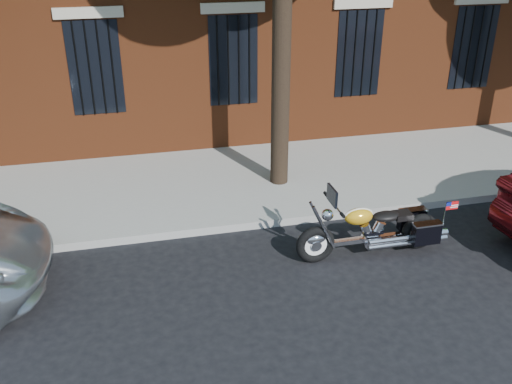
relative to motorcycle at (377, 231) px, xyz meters
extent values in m
plane|color=black|center=(-1.38, -0.03, -0.45)|extent=(120.00, 120.00, 0.00)
cube|color=gray|center=(-1.38, 1.35, -0.37)|extent=(40.00, 0.16, 0.15)
cube|color=gray|center=(-1.38, 3.23, -0.37)|extent=(40.00, 3.60, 0.15)
cube|color=black|center=(-1.38, 5.08, 1.75)|extent=(1.10, 0.14, 2.00)
cube|color=#B2A893|center=(-1.38, 5.05, 2.90)|extent=(1.40, 0.20, 0.22)
cylinder|color=black|center=(-1.38, 5.00, 1.75)|extent=(0.04, 0.04, 2.00)
cylinder|color=black|center=(-0.88, 2.87, 2.05)|extent=(0.36, 0.36, 5.00)
torus|color=black|center=(-1.06, 0.00, -0.12)|extent=(0.65, 0.15, 0.65)
torus|color=black|center=(0.79, 0.01, -0.12)|extent=(0.65, 0.15, 0.65)
cylinder|color=white|center=(-1.06, 0.00, -0.12)|extent=(0.49, 0.06, 0.49)
cylinder|color=white|center=(0.79, 0.01, -0.12)|extent=(0.49, 0.06, 0.49)
ellipsoid|color=white|center=(-1.06, 0.00, -0.02)|extent=(0.34, 0.13, 0.19)
ellipsoid|color=#F8AD1B|center=(0.79, 0.01, 0.00)|extent=(0.34, 0.14, 0.19)
cube|color=white|center=(-0.13, 0.00, -0.14)|extent=(1.47, 0.10, 0.08)
cylinder|color=white|center=(-0.08, 0.00, -0.15)|extent=(0.31, 0.18, 0.31)
cylinder|color=white|center=(0.40, -0.17, -0.14)|extent=(1.22, 0.09, 0.09)
ellipsoid|color=#F8AD1B|center=(-0.35, 0.00, 0.31)|extent=(0.48, 0.28, 0.28)
ellipsoid|color=black|center=(0.14, 0.01, 0.26)|extent=(0.47, 0.28, 0.15)
cube|color=black|center=(0.76, 0.26, -0.01)|extent=(0.47, 0.16, 0.37)
cube|color=black|center=(0.77, -0.25, -0.01)|extent=(0.47, 0.16, 0.37)
cylinder|color=white|center=(-0.79, 0.00, 0.59)|extent=(0.04, 0.76, 0.04)
sphere|color=white|center=(-0.88, 0.00, 0.41)|extent=(0.20, 0.20, 0.20)
cube|color=black|center=(-0.83, 0.00, 0.74)|extent=(0.04, 0.39, 0.27)
cube|color=red|center=(1.13, -0.28, 0.48)|extent=(0.21, 0.02, 0.14)
camera|label=1|loc=(-3.82, -7.49, 4.69)|focal=40.00mm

